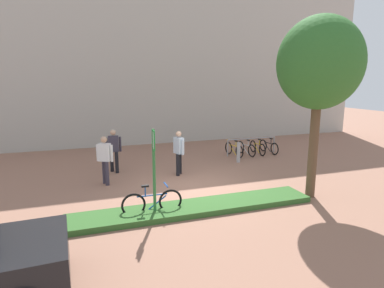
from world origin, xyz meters
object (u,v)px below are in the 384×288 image
(parking_sign_post, at_px, (154,160))
(person_suited_navy, at_px, (114,148))
(bollard_steel, at_px, (238,152))
(person_casual_tan, at_px, (179,150))
(bike_at_sign, at_px, (152,202))
(bike_rack_cluster, at_px, (252,148))
(tree_sidewalk, at_px, (320,64))
(person_shirt_blue, at_px, (105,157))

(parking_sign_post, bearing_deg, person_suited_navy, 97.27)
(bollard_steel, bearing_deg, person_casual_tan, -162.29)
(person_casual_tan, bearing_deg, person_suited_navy, 153.41)
(bollard_steel, distance_m, person_casual_tan, 3.27)
(bike_at_sign, relative_size, person_casual_tan, 0.98)
(bollard_steel, bearing_deg, bike_rack_cluster, 41.34)
(tree_sidewalk, distance_m, person_shirt_blue, 7.55)
(bike_rack_cluster, bearing_deg, person_casual_tan, -153.97)
(bike_at_sign, bearing_deg, bike_rack_cluster, 41.84)
(tree_sidewalk, height_order, bike_at_sign, tree_sidewalk)
(bollard_steel, bearing_deg, person_suited_navy, 178.03)
(tree_sidewalk, distance_m, bike_rack_cluster, 6.98)
(bollard_steel, bearing_deg, tree_sidewalk, -87.99)
(bike_at_sign, distance_m, bike_rack_cluster, 8.30)
(parking_sign_post, xyz_separation_m, person_shirt_blue, (-1.04, 3.23, -0.58))
(person_suited_navy, relative_size, person_casual_tan, 1.00)
(parking_sign_post, distance_m, person_shirt_blue, 3.44)
(bike_rack_cluster, xyz_separation_m, person_casual_tan, (-4.41, -2.15, 0.64))
(parking_sign_post, bearing_deg, person_shirt_blue, 107.87)
(tree_sidewalk, height_order, bollard_steel, tree_sidewalk)
(tree_sidewalk, xyz_separation_m, person_suited_navy, (-5.57, 4.80, -3.10))
(tree_sidewalk, xyz_separation_m, person_casual_tan, (-3.24, 3.64, -3.10))
(bike_rack_cluster, height_order, person_suited_navy, person_suited_navy)
(bollard_steel, xyz_separation_m, person_shirt_blue, (-5.85, -1.27, 0.53))
(bollard_steel, height_order, person_casual_tan, person_casual_tan)
(bike_at_sign, relative_size, person_suited_navy, 0.98)
(person_suited_navy, xyz_separation_m, person_casual_tan, (2.33, -1.17, 0.00))
(parking_sign_post, relative_size, person_suited_navy, 1.39)
(bike_at_sign, relative_size, bike_rack_cluster, 0.63)
(person_suited_navy, bearing_deg, parking_sign_post, -82.73)
(bike_rack_cluster, xyz_separation_m, person_suited_navy, (-6.74, -0.98, 0.64))
(bike_at_sign, height_order, person_shirt_blue, person_shirt_blue)
(person_casual_tan, bearing_deg, person_shirt_blue, -174.13)
(bollard_steel, height_order, person_suited_navy, person_suited_navy)
(bike_rack_cluster, xyz_separation_m, person_shirt_blue, (-7.18, -2.44, 0.64))
(bollard_steel, relative_size, person_shirt_blue, 0.52)
(bike_rack_cluster, distance_m, person_casual_tan, 4.94)
(person_suited_navy, relative_size, person_shirt_blue, 1.00)
(tree_sidewalk, bearing_deg, bollard_steel, 92.01)
(parking_sign_post, distance_m, bike_at_sign, 1.22)
(person_suited_navy, height_order, person_shirt_blue, same)
(tree_sidewalk, xyz_separation_m, bike_rack_cluster, (1.17, 5.79, -3.73))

